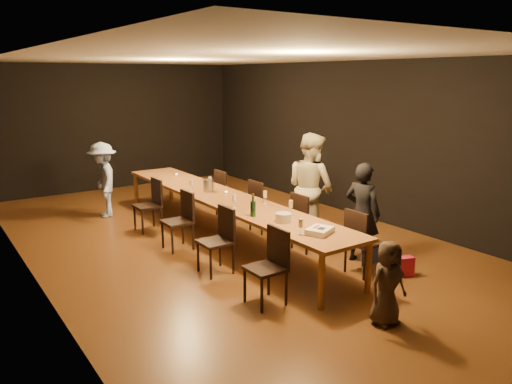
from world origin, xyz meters
TOP-DOWN VIEW (x-y plane):
  - ground at (0.00, 0.00)m, footprint 10.00×10.00m
  - room_shell at (0.00, 0.00)m, footprint 6.04×10.04m
  - table at (0.00, 0.00)m, footprint 0.90×6.00m
  - chair_right_0 at (0.85, -2.40)m, footprint 0.42×0.42m
  - chair_right_1 at (0.85, -1.20)m, footprint 0.42×0.42m
  - chair_right_2 at (0.85, 0.00)m, footprint 0.42×0.42m
  - chair_right_3 at (0.85, 1.20)m, footprint 0.42×0.42m
  - chair_left_0 at (-0.85, -2.40)m, footprint 0.42×0.42m
  - chair_left_1 at (-0.85, -1.20)m, footprint 0.42×0.42m
  - chair_left_2 at (-0.85, 0.00)m, footprint 0.42×0.42m
  - chair_left_3 at (-0.85, 1.20)m, footprint 0.42×0.42m
  - woman_birthday at (1.15, -2.05)m, footprint 0.51×0.63m
  - woman_tan at (1.19, -0.85)m, footprint 0.72×0.91m
  - man_blue at (-1.18, 2.56)m, footprint 0.71×1.03m
  - child at (-0.03, -3.57)m, footprint 0.49×0.34m
  - gift_bag_red at (1.24, -2.80)m, footprint 0.26×0.20m
  - gift_bag_blue at (1.28, -2.14)m, footprint 0.24×0.16m
  - birthday_cake at (-0.03, -2.44)m, footprint 0.41×0.37m
  - plate_stack at (-0.09, -1.75)m, footprint 0.24×0.24m
  - champagne_bottle at (-0.27, -1.29)m, footprint 0.09×0.09m
  - ice_bucket at (-0.00, 0.49)m, footprint 0.24×0.24m
  - wineglass_0 at (-0.24, -2.32)m, footprint 0.06×0.06m
  - wineglass_1 at (0.25, -1.50)m, footprint 0.06×0.06m
  - wineglass_2 at (-0.24, -0.74)m, footprint 0.06×0.06m
  - wineglass_3 at (0.30, -0.79)m, footprint 0.06×0.06m
  - wineglass_4 at (-0.26, 0.63)m, footprint 0.06×0.06m
  - wineglass_5 at (0.13, 0.66)m, footprint 0.06×0.06m
  - tealight_near at (0.15, -2.27)m, footprint 0.05×0.05m
  - tealight_mid at (0.15, 0.14)m, footprint 0.05×0.05m
  - tealight_far at (0.15, 2.07)m, footprint 0.05×0.05m

SIDE VIEW (x-z plane):
  - ground at x=0.00m, z-range 0.00..0.00m
  - gift_bag_red at x=1.24m, z-range 0.00..0.28m
  - gift_bag_blue at x=1.28m, z-range 0.00..0.30m
  - chair_right_0 at x=0.85m, z-range 0.00..0.93m
  - chair_right_1 at x=0.85m, z-range 0.00..0.93m
  - chair_right_2 at x=0.85m, z-range 0.00..0.93m
  - chair_right_3 at x=0.85m, z-range 0.00..0.93m
  - chair_left_0 at x=-0.85m, z-range 0.00..0.93m
  - chair_left_1 at x=-0.85m, z-range 0.00..0.93m
  - chair_left_2 at x=-0.85m, z-range 0.00..0.93m
  - chair_left_3 at x=-0.85m, z-range 0.00..0.93m
  - child at x=-0.03m, z-range 0.00..0.96m
  - table at x=0.00m, z-range 0.33..1.08m
  - man_blue at x=-1.18m, z-range 0.00..1.47m
  - woman_birthday at x=1.15m, z-range 0.00..1.50m
  - tealight_near at x=0.15m, z-range 0.75..0.78m
  - tealight_mid at x=0.15m, z-range 0.75..0.78m
  - tealight_far at x=0.15m, z-range 0.75..0.78m
  - birthday_cake at x=-0.03m, z-range 0.75..0.83m
  - plate_stack at x=-0.09m, z-range 0.75..0.87m
  - ice_bucket at x=0.00m, z-range 0.75..0.95m
  - wineglass_0 at x=-0.24m, z-range 0.75..0.96m
  - wineglass_1 at x=0.25m, z-range 0.75..0.96m
  - wineglass_2 at x=-0.24m, z-range 0.75..0.96m
  - wineglass_3 at x=0.30m, z-range 0.75..0.96m
  - wineglass_4 at x=-0.26m, z-range 0.75..0.96m
  - wineglass_5 at x=0.13m, z-range 0.75..0.96m
  - woman_tan at x=1.19m, z-range 0.00..1.82m
  - champagne_bottle at x=-0.27m, z-range 0.75..1.08m
  - room_shell at x=0.00m, z-range 0.57..3.59m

